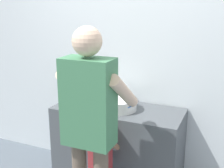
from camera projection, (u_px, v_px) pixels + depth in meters
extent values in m
cube|color=silver|center=(130.00, 49.00, 2.99)|extent=(4.40, 0.08, 2.70)
cube|color=#4C5156|center=(118.00, 146.00, 2.97)|extent=(1.26, 0.54, 0.81)
cylinder|color=white|center=(117.00, 104.00, 2.82)|extent=(0.37, 0.37, 0.11)
cylinder|color=silver|center=(117.00, 103.00, 2.82)|extent=(0.31, 0.31, 0.09)
cylinder|color=#B7BABF|center=(126.00, 94.00, 3.02)|extent=(0.03, 0.03, 0.18)
cylinder|color=#B7BABF|center=(124.00, 88.00, 2.95)|extent=(0.02, 0.12, 0.02)
cylinder|color=#B7BABF|center=(120.00, 99.00, 3.07)|extent=(0.04, 0.04, 0.05)
cylinder|color=#B7BABF|center=(132.00, 100.00, 3.01)|extent=(0.04, 0.04, 0.05)
cylinder|color=#D86666|center=(88.00, 98.00, 3.01)|extent=(0.07, 0.07, 0.09)
cylinder|color=yellow|center=(87.00, 93.00, 3.01)|extent=(0.03, 0.03, 0.17)
cube|color=white|center=(87.00, 84.00, 2.99)|extent=(0.01, 0.02, 0.02)
cube|color=#B7383D|center=(100.00, 151.00, 2.56)|extent=(0.19, 0.11, 0.33)
sphere|color=#A87A5B|center=(100.00, 127.00, 2.50)|extent=(0.11, 0.11, 0.11)
cylinder|color=#A87A5B|center=(94.00, 142.00, 2.68)|extent=(0.05, 0.23, 0.18)
cylinder|color=#A87A5B|center=(115.00, 146.00, 2.59)|extent=(0.05, 0.23, 0.18)
cube|color=#427F56|center=(89.00, 102.00, 2.16)|extent=(0.38, 0.22, 0.67)
sphere|color=beige|center=(87.00, 41.00, 2.04)|extent=(0.22, 0.22, 0.22)
cylinder|color=beige|center=(76.00, 86.00, 2.38)|extent=(0.09, 0.46, 0.36)
cylinder|color=beige|center=(124.00, 92.00, 2.21)|extent=(0.09, 0.46, 0.36)
cylinder|color=blue|center=(131.00, 106.00, 2.42)|extent=(0.01, 0.14, 0.03)
cube|color=white|center=(134.00, 102.00, 2.48)|extent=(0.01, 0.02, 0.02)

